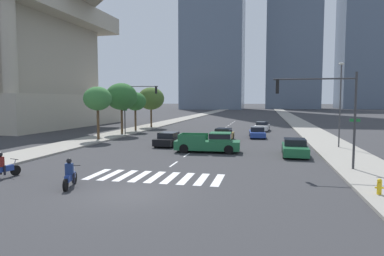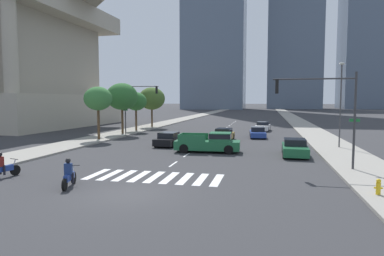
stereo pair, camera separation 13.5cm
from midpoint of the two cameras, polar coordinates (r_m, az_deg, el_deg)
name	(u,v)px [view 2 (the right image)]	position (r m, az deg, el deg)	size (l,w,h in m)	color
ground_plane	(129,194)	(16.33, -10.24, -10.88)	(800.00, 800.00, 0.00)	#333335
sidewalk_east	(316,135)	(45.14, 20.24, -1.05)	(4.00, 260.00, 0.15)	gray
sidewalk_west	(131,131)	(48.36, -10.08, -0.46)	(4.00, 260.00, 0.15)	gray
crosswalk_near	(154,177)	(19.61, -6.13, -8.18)	(7.65, 2.93, 0.01)	silver
lane_divider_center	(220,132)	(46.73, 4.82, -0.67)	(0.14, 50.00, 0.01)	silver
motorcycle_lead	(2,168)	(21.85, -29.17, -5.87)	(0.89, 2.12, 1.49)	black
motorcycle_trailing	(69,176)	(18.23, -19.78, -7.55)	(0.88, 2.05, 1.49)	black
pickup_truck	(211,143)	(28.52, 3.28, -2.47)	(5.49, 2.21, 1.67)	#1E6038
sedan_white_0	(263,127)	(49.22, 11.90, 0.22)	(2.19, 4.38, 1.30)	silver
sedan_blue_1	(258,133)	(40.54, 11.07, -0.76)	(2.05, 4.67, 1.25)	navy
sedan_black_2	(169,139)	(32.73, -3.71, -1.92)	(2.07, 4.50, 1.30)	black
sedan_green_3	(295,148)	(27.95, 17.03, -3.23)	(1.99, 4.49, 1.32)	#1E6038
sedan_gold_4	(224,135)	(36.85, 5.43, -1.18)	(2.07, 4.66, 1.32)	#B28E38
fire_hydrant	(378,187)	(17.51, 29.04, -8.60)	(0.36, 0.20, 0.72)	gold
traffic_signal_near	(323,102)	(22.47, 21.38, 4.07)	(5.18, 0.28, 5.93)	#333335
traffic_signal_far	(137,99)	(42.74, -9.14, 4.77)	(4.69, 0.28, 6.32)	#333335
street_lamp_east	(341,99)	(33.04, 23.84, 4.55)	(0.50, 0.24, 7.53)	#3F3F42
street_tree_nearest	(98,99)	(37.86, -15.43, 4.75)	(3.00, 3.00, 5.67)	#4C3823
street_tree_second	(122,97)	(43.47, -11.60, 5.19)	(3.94, 3.94, 6.35)	#4C3823
street_tree_third	(136,102)	(47.72, -9.33, 4.42)	(2.99, 2.99, 5.33)	#4C3823
street_tree_fourth	(152,99)	(53.99, -6.71, 4.93)	(4.14, 4.14, 6.23)	#4C3823
war_memorial	(6,27)	(67.04, -28.81, 14.67)	(29.08, 29.08, 32.37)	#B2A893
office_tower_center_skyline	(294,36)	(186.73, 16.84, 14.55)	(26.41, 21.74, 74.96)	slate
office_tower_right_skyline	(365,28)	(198.25, 27.10, 14.70)	(21.68, 24.98, 89.74)	slate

